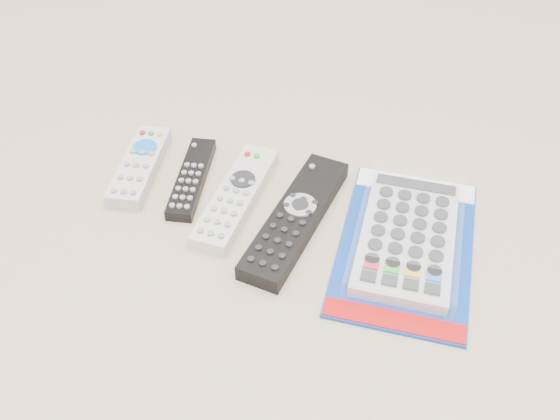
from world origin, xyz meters
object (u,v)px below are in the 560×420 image
(remote_silver_dvd, at_px, (236,197))
(remote_large_black, at_px, (296,218))
(jumbo_remote_packaged, at_px, (408,236))
(remote_small_grey, at_px, (140,166))
(remote_slim_black, at_px, (192,178))

(remote_silver_dvd, distance_m, remote_large_black, 0.10)
(jumbo_remote_packaged, bearing_deg, remote_large_black, -179.76)
(remote_small_grey, xyz_separation_m, remote_large_black, (0.26, -0.04, 0.00))
(remote_silver_dvd, bearing_deg, remote_slim_black, 167.53)
(remote_slim_black, distance_m, remote_silver_dvd, 0.08)
(remote_slim_black, relative_size, jumbo_remote_packaged, 0.60)
(remote_small_grey, xyz_separation_m, remote_silver_dvd, (0.16, -0.02, -0.00))
(remote_large_black, bearing_deg, jumbo_remote_packaged, 10.26)
(remote_silver_dvd, bearing_deg, remote_large_black, -8.45)
(jumbo_remote_packaged, bearing_deg, remote_silver_dvd, 175.20)
(remote_small_grey, xyz_separation_m, remote_slim_black, (0.08, -0.00, -0.00))
(remote_small_grey, distance_m, remote_slim_black, 0.08)
(remote_large_black, height_order, jumbo_remote_packaged, jumbo_remote_packaged)
(remote_large_black, distance_m, jumbo_remote_packaged, 0.15)
(remote_small_grey, relative_size, remote_slim_black, 1.01)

